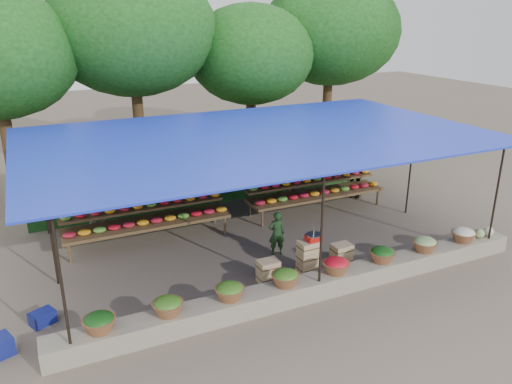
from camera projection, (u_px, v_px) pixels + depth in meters
name	position (u px, v px, depth m)	size (l,w,h in m)	color
ground	(258.00, 243.00, 12.74)	(60.00, 60.00, 0.00)	brown
stone_curb	(315.00, 286.00, 10.33)	(10.60, 0.55, 0.40)	slate
stall_canopy	(257.00, 140.00, 11.89)	(10.80, 6.60, 2.82)	black
produce_baskets	(311.00, 272.00, 10.16)	(8.98, 0.58, 0.34)	brown
netting_backdrop	(214.00, 164.00, 15.00)	(10.60, 0.06, 2.50)	#1C4E1C
tree_row	(194.00, 40.00, 16.54)	(16.51, 5.50, 7.12)	#372914
fruit_table_left	(147.00, 218.00, 12.69)	(4.21, 0.95, 0.93)	#4E391F
fruit_table_right	(315.00, 190.00, 14.69)	(4.21, 0.95, 0.93)	#4E391F
crate_counter	(307.00, 260.00, 11.18)	(2.36, 0.35, 0.77)	tan
weighing_scale	(313.00, 237.00, 11.05)	(0.34, 0.34, 0.36)	red
vendor_seated	(277.00, 233.00, 11.96)	(0.40, 0.26, 1.10)	#193719
customer_left	(99.00, 208.00, 12.78)	(0.80, 0.62, 1.64)	slate
customer_mid	(297.00, 178.00, 15.31)	(0.97, 0.56, 1.50)	slate
customer_right	(355.00, 173.00, 15.71)	(0.91, 0.38, 1.56)	slate
blue_crate_back	(42.00, 318.00, 9.38)	(0.43, 0.31, 0.26)	navy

